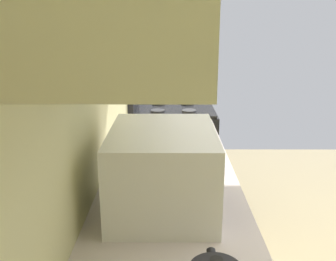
% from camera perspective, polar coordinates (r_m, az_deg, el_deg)
% --- Properties ---
extents(wall_back, '(3.80, 0.12, 2.76)m').
position_cam_1_polar(wall_back, '(1.64, -12.64, 8.86)').
color(wall_back, beige).
rests_on(wall_back, ground_plane).
extents(oven_range, '(0.58, 0.68, 1.08)m').
position_cam_1_polar(oven_range, '(3.11, 0.75, -4.69)').
color(oven_range, black).
rests_on(oven_range, ground_plane).
extents(microwave, '(0.49, 0.39, 0.30)m').
position_cam_1_polar(microwave, '(1.40, -0.71, -5.93)').
color(microwave, white).
rests_on(microwave, counter_run).
extents(bowl, '(0.16, 0.16, 0.06)m').
position_cam_1_polar(bowl, '(2.22, 3.05, -0.67)').
color(bowl, gold).
rests_on(bowl, counter_run).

